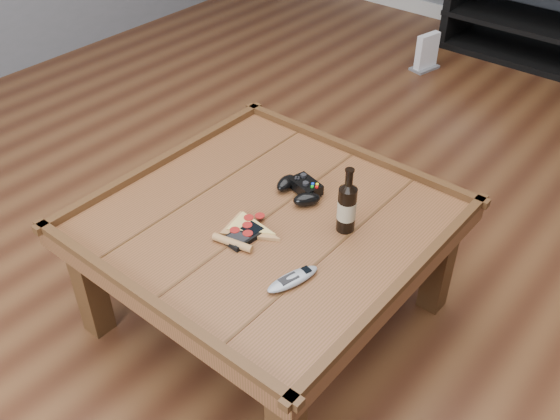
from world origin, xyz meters
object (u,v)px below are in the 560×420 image
Objects in this scene: coffee_table at (268,231)px; game_console at (427,53)px; game_controller at (300,189)px; remote_control at (293,279)px; smartphone at (245,235)px; beer_bottle at (347,206)px; pizza_slice at (245,230)px.

game_console is (-0.59, 2.17, -0.29)m from coffee_table.
remote_control is (0.24, -0.34, -0.01)m from game_controller.
remote_control is at bearing -57.68° from game_console.
beer_bottle is at bearing 51.17° from smartphone.
coffee_table is at bearing 100.02° from smartphone.
game_console is (-0.81, 2.07, -0.44)m from beer_bottle.
game_console is at bearing 108.73° from smartphone.
game_controller is at bearing 95.19° from smartphone.
smartphone is at bearing -62.51° from game_console.
pizza_slice is at bearing -62.77° from game_console.
beer_bottle is (0.22, 0.11, 0.15)m from coffee_table.
coffee_table is at bearing 75.88° from pizza_slice.
coffee_table is 0.12m from pizza_slice.
remote_control is 0.79× the size of game_console.
game_console is at bearing 111.38° from beer_bottle.
remote_control reaches higher than smartphone.
beer_bottle reaches higher than coffee_table.
game_console is (-0.58, 2.27, -0.36)m from pizza_slice.
remote_control is at bearing -29.57° from pizza_slice.
game_controller is 0.41m from remote_control.
coffee_table is at bearing -62.05° from game_console.
coffee_table is 0.29m from beer_bottle.
beer_bottle is 1.25× the size of remote_control.
game_console is at bearing 121.08° from game_controller.
game_controller is at bearing 166.55° from beer_bottle.
coffee_table is 5.84× the size of remote_control.
pizza_slice is at bearing -92.20° from coffee_table.
game_controller is (0.01, 0.16, 0.08)m from coffee_table.
remote_control is (0.25, -0.08, 0.00)m from pizza_slice.
coffee_table reaches higher than game_console.
game_console is at bearing 92.46° from pizza_slice.
remote_control is at bearing -9.96° from smartphone.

